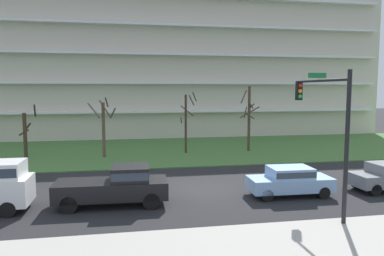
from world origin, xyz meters
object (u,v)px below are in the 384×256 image
(tree_center, at_px, (186,121))
(traffic_signal_mast, at_px, (327,118))
(tree_far_left, at_px, (26,133))
(pickup_black_center_left, at_px, (117,185))
(tree_left, at_px, (104,126))
(sedan_blue_center_right, at_px, (290,180))
(tree_right, at_px, (249,117))

(tree_center, xyz_separation_m, traffic_signal_mast, (3.53, -16.92, 1.48))
(tree_far_left, relative_size, tree_center, 0.82)
(pickup_black_center_left, bearing_deg, tree_left, 97.29)
(tree_far_left, height_order, tree_left, tree_left)
(tree_center, bearing_deg, pickup_black_center_left, -112.63)
(pickup_black_center_left, relative_size, sedan_blue_center_right, 1.23)
(tree_left, relative_size, tree_right, 0.84)
(tree_far_left, xyz_separation_m, sedan_blue_center_right, (16.63, -14.17, -1.22))
(sedan_blue_center_right, bearing_deg, tree_right, 81.40)
(tree_left, distance_m, tree_right, 12.88)
(tree_left, xyz_separation_m, pickup_black_center_left, (1.27, -13.16, -1.67))
(sedan_blue_center_right, bearing_deg, tree_center, 104.84)
(pickup_black_center_left, xyz_separation_m, sedan_blue_center_right, (9.06, 0.01, -0.14))
(traffic_signal_mast, bearing_deg, tree_center, 101.79)
(tree_right, relative_size, traffic_signal_mast, 0.92)
(tree_far_left, bearing_deg, sedan_blue_center_right, -40.42)
(pickup_black_center_left, bearing_deg, tree_far_left, 119.91)
(tree_right, bearing_deg, traffic_signal_mast, -97.52)
(tree_center, distance_m, sedan_blue_center_right, 14.39)
(tree_far_left, distance_m, sedan_blue_center_right, 21.88)
(tree_far_left, height_order, tree_right, tree_right)
(pickup_black_center_left, bearing_deg, tree_center, 69.15)
(tree_right, xyz_separation_m, sedan_blue_center_right, (-2.51, -14.05, -2.32))
(tree_center, height_order, tree_right, tree_right)
(tree_far_left, distance_m, tree_left, 6.42)
(tree_left, bearing_deg, pickup_black_center_left, -84.50)
(tree_left, bearing_deg, tree_far_left, 170.82)
(tree_right, bearing_deg, tree_far_left, 179.65)
(pickup_black_center_left, height_order, sedan_blue_center_right, pickup_black_center_left)
(tree_far_left, relative_size, tree_left, 0.89)
(tree_center, bearing_deg, traffic_signal_mast, -78.21)
(pickup_black_center_left, xyz_separation_m, traffic_signal_mast, (9.31, -3.05, 3.38))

